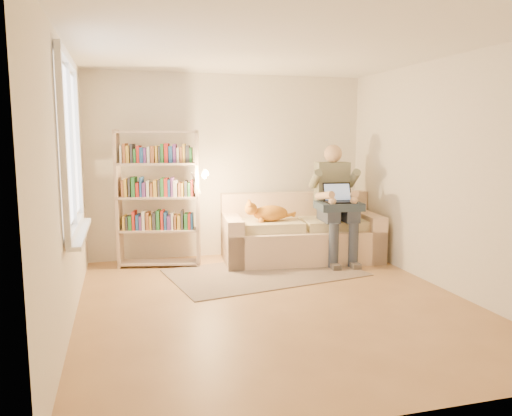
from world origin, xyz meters
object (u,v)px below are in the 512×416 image
object	(u,v)px
sofa	(300,236)
laptop	(343,197)
person	(335,197)
bookshelf	(158,192)
cat	(265,213)

from	to	relation	value
sofa	laptop	bearing A→B (deg)	-31.86
person	laptop	distance (m)	0.17
sofa	bookshelf	distance (m)	2.06
sofa	person	size ratio (longest dim) A/B	1.39
laptop	cat	bearing A→B (deg)	170.18
person	cat	bearing A→B (deg)	178.62
person	bookshelf	size ratio (longest dim) A/B	0.89
sofa	cat	distance (m)	0.65
cat	bookshelf	bearing A→B (deg)	176.60
laptop	bookshelf	xyz separation A→B (m)	(-2.42, 0.51, 0.09)
person	cat	distance (m)	0.99
laptop	person	bearing A→B (deg)	111.09
cat	laptop	distance (m)	1.07
sofa	person	bearing A→B (deg)	-19.73
cat	bookshelf	size ratio (longest dim) A/B	0.41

